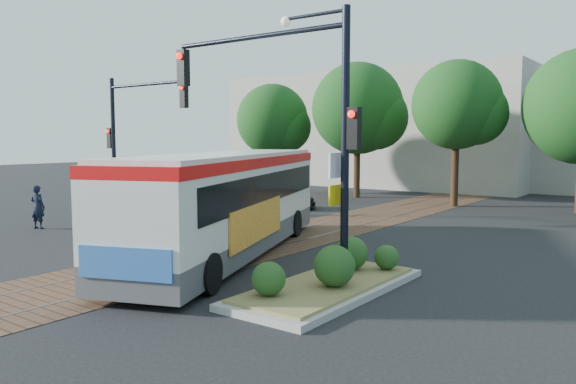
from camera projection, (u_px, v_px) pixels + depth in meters
name	position (u px, v px, depth m)	size (l,w,h in m)	color
ground	(205.00, 257.00, 16.11)	(120.00, 120.00, 0.00)	black
trackbed	(287.00, 237.00, 19.32)	(3.60, 40.00, 0.02)	brown
tree_row	(454.00, 109.00, 28.09)	(26.40, 5.60, 7.67)	#382314
warehouses	(492.00, 132.00, 39.10)	(40.00, 13.00, 8.00)	#ADA899
city_bus	(229.00, 199.00, 16.25)	(6.22, 11.20, 2.98)	#4C4C4F
traffic_island	(331.00, 276.00, 12.52)	(2.20, 5.20, 1.13)	gray
signal_pole_main	(298.00, 105.00, 12.79)	(5.49, 0.46, 6.00)	black
signal_pole_left	(130.00, 127.00, 23.88)	(4.99, 0.34, 6.00)	black
officer	(38.00, 207.00, 21.07)	(0.60, 0.39, 1.65)	black
parked_car	(277.00, 197.00, 27.23)	(1.56, 3.84, 1.11)	black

